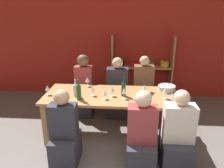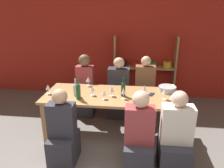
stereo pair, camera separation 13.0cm
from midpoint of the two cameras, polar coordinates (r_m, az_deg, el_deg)
name	(u,v)px [view 2 (the right image)]	position (r m, az deg, el deg)	size (l,w,h in m)	color
wall_back_red	(127,42)	(5.35, 4.59, 10.97)	(8.80, 0.06, 2.70)	red
shelf_unit	(144,76)	(5.33, 8.94, 2.18)	(1.44, 0.30, 1.52)	tan
dining_table	(111,100)	(3.66, 0.84, -4.09)	(2.22, 0.91, 0.77)	#AD7F4C
mixing_bowl	(167,89)	(3.88, 15.19, -1.16)	(0.30, 0.30, 0.09)	#B7BABC
wine_bottle_green	(123,88)	(3.53, 4.00, -1.16)	(0.07, 0.07, 0.32)	#19381E
wine_bottle_dark	(78,91)	(3.42, -7.73, -1.84)	(0.07, 0.07, 0.34)	#1E4C23
wine_bottle_amber	(76,89)	(3.58, -8.48, -1.27)	(0.08, 0.08, 0.29)	#B2C6C1
wine_glass_white_a	(75,85)	(3.75, -8.74, -0.31)	(0.08, 0.08, 0.17)	white
wine_glass_red_a	(104,93)	(3.41, -1.02, -2.37)	(0.07, 0.07, 0.15)	white
wine_glass_red_b	(165,91)	(3.51, 14.68, -1.84)	(0.08, 0.08, 0.19)	white
wine_glass_red_c	(88,79)	(3.99, -5.32, 1.18)	(0.08, 0.08, 0.17)	white
wine_glass_red_d	(134,97)	(3.23, 7.00, -3.37)	(0.07, 0.07, 0.18)	white
wine_glass_white_b	(172,97)	(3.36, 16.49, -3.25)	(0.07, 0.07, 0.17)	white
wine_glass_red_e	(48,87)	(3.75, -15.43, -0.84)	(0.08, 0.08, 0.16)	white
wine_glass_red_f	(144,88)	(3.59, 9.48, -1.07)	(0.07, 0.07, 0.18)	white
wine_glass_empty_a	(123,91)	(3.42, 4.09, -1.82)	(0.06, 0.06, 0.19)	white
wine_glass_red_g	(112,89)	(3.52, 0.95, -1.33)	(0.08, 0.08, 0.17)	white
wine_glass_red_h	(92,89)	(3.56, -4.17, -1.27)	(0.08, 0.08, 0.15)	white
wine_glass_red_i	(57,92)	(3.51, -13.12, -2.13)	(0.08, 0.08, 0.16)	white
cell_phone	(151,94)	(3.68, 11.26, -2.68)	(0.13, 0.17, 0.01)	#1E2338
person_near_a	(139,141)	(3.08, 8.28, -14.47)	(0.39, 0.49, 1.15)	#2D2D38
person_far_a	(119,94)	(4.48, 2.56, -2.76)	(0.43, 0.53, 1.21)	#2D2D38
person_near_b	(63,136)	(3.23, -11.51, -13.17)	(0.37, 0.46, 1.13)	#2D2D38
person_far_b	(86,92)	(4.50, -6.05, -2.07)	(0.35, 0.43, 1.27)	#2D2D38
person_near_c	(175,143)	(3.16, 17.27, -14.41)	(0.41, 0.51, 1.16)	#2D2D38
person_far_c	(144,95)	(4.46, 9.26, -2.83)	(0.38, 0.48, 1.26)	#2D2D38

